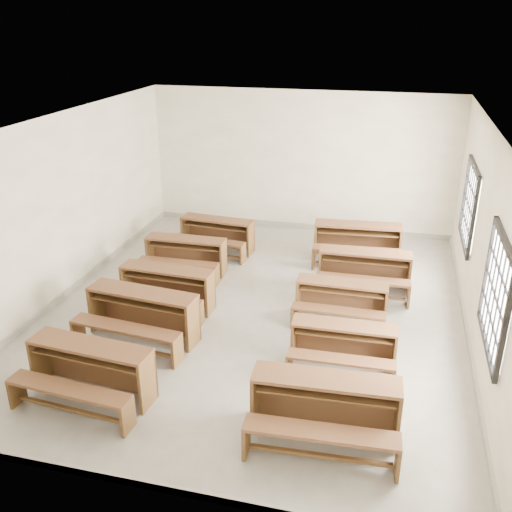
% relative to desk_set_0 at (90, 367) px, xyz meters
% --- Properties ---
extents(room, '(8.50, 8.50, 3.20)m').
position_rel_desk_set_0_xyz_m(room, '(1.62, 2.90, 1.70)').
color(room, gray).
rests_on(room, ground).
extents(desk_set_0, '(1.76, 1.02, 0.76)m').
position_rel_desk_set_0_xyz_m(desk_set_0, '(0.00, 0.00, 0.00)').
color(desk_set_0, brown).
rests_on(desk_set_0, ground).
extents(desk_set_1, '(1.85, 1.09, 0.79)m').
position_rel_desk_set_0_xyz_m(desk_set_1, '(0.04, 1.54, 0.02)').
color(desk_set_1, brown).
rests_on(desk_set_1, ground).
extents(desk_set_2, '(1.66, 0.91, 0.73)m').
position_rel_desk_set_0_xyz_m(desk_set_2, '(0.02, 2.57, -0.02)').
color(desk_set_2, brown).
rests_on(desk_set_2, ground).
extents(desk_set_3, '(1.58, 0.84, 0.70)m').
position_rel_desk_set_0_xyz_m(desk_set_3, '(-0.19, 4.04, -0.03)').
color(desk_set_3, brown).
rests_on(desk_set_3, ground).
extents(desk_set_4, '(1.64, 0.96, 0.71)m').
position_rel_desk_set_0_xyz_m(desk_set_4, '(0.06, 5.26, -0.03)').
color(desk_set_4, brown).
rests_on(desk_set_4, ground).
extents(desk_set_5, '(1.80, 1.00, 0.79)m').
position_rel_desk_set_0_xyz_m(desk_set_5, '(3.11, -0.02, 0.02)').
color(desk_set_5, brown).
rests_on(desk_set_5, ground).
extents(desk_set_6, '(1.51, 0.81, 0.67)m').
position_rel_desk_set_0_xyz_m(desk_set_6, '(3.17, 1.51, -0.05)').
color(desk_set_6, brown).
rests_on(desk_set_6, ground).
extents(desk_set_7, '(1.50, 0.79, 0.67)m').
position_rel_desk_set_0_xyz_m(desk_set_7, '(2.99, 2.89, -0.05)').
color(desk_set_7, brown).
rests_on(desk_set_7, ground).
extents(desk_set_8, '(1.67, 0.89, 0.75)m').
position_rel_desk_set_0_xyz_m(desk_set_8, '(3.28, 4.12, -0.01)').
color(desk_set_8, brown).
rests_on(desk_set_8, ground).
extents(desk_set_9, '(1.82, 1.05, 0.79)m').
position_rel_desk_set_0_xyz_m(desk_set_9, '(3.03, 5.44, 0.02)').
color(desk_set_9, brown).
rests_on(desk_set_9, ground).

